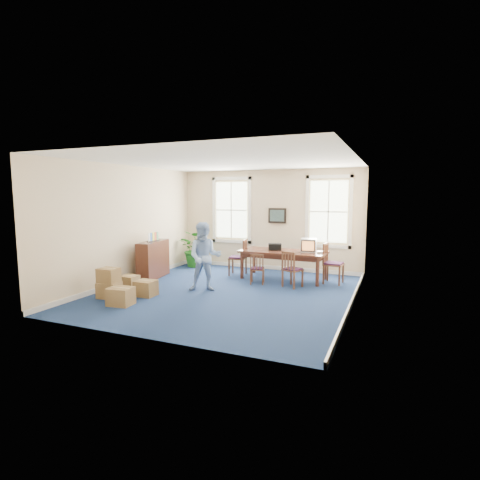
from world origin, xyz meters
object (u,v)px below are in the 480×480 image
at_px(man, 205,257).
at_px(conference_table, 283,265).
at_px(credenza, 153,260).
at_px(cardboard_boxes, 118,282).
at_px(chair_near_left, 257,268).
at_px(crt_tv, 309,245).
at_px(potted_plant, 197,249).

bearing_deg(man, conference_table, 32.09).
bearing_deg(credenza, conference_table, 12.09).
height_order(man, cardboard_boxes, man).
height_order(conference_table, chair_near_left, chair_near_left).
height_order(crt_tv, potted_plant, potted_plant).
bearing_deg(chair_near_left, man, 37.62).
distance_m(conference_table, crt_tv, 0.93).
distance_m(chair_near_left, potted_plant, 3.09).
xyz_separation_m(conference_table, man, (-1.44, -2.05, 0.46)).
distance_m(man, credenza, 2.20).
xyz_separation_m(chair_near_left, man, (-0.95, -1.23, 0.45)).
distance_m(crt_tv, credenza, 4.46).
distance_m(conference_table, potted_plant, 3.27).
xyz_separation_m(man, credenza, (-2.06, 0.71, -0.33)).
relative_size(chair_near_left, cardboard_boxes, 0.65).
height_order(crt_tv, credenza, crt_tv).
distance_m(crt_tv, chair_near_left, 1.60).
bearing_deg(potted_plant, cardboard_boxes, -87.88).
relative_size(conference_table, credenza, 1.77).
bearing_deg(conference_table, man, -122.38).
bearing_deg(conference_table, chair_near_left, -118.24).
bearing_deg(crt_tv, potted_plant, 162.78).
height_order(conference_table, cardboard_boxes, conference_table).
height_order(conference_table, man, man).
xyz_separation_m(crt_tv, cardboard_boxes, (-3.75, -3.44, -0.64)).
bearing_deg(man, cardboard_boxes, -162.91).
bearing_deg(potted_plant, man, -57.22).
height_order(chair_near_left, potted_plant, potted_plant).
bearing_deg(man, potted_plant, 99.97).
bearing_deg(man, chair_near_left, 29.56).
bearing_deg(credenza, man, -27.95).
bearing_deg(potted_plant, conference_table, -11.72).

